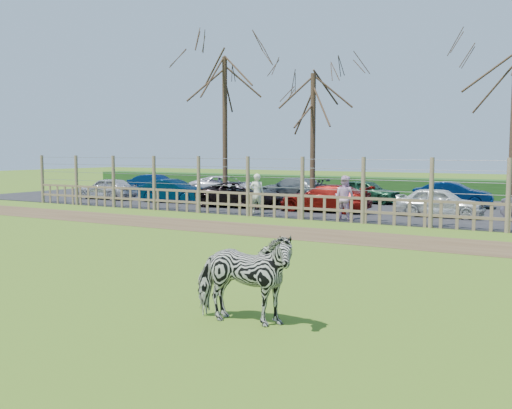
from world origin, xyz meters
The scene contains 20 objects.
ground centered at (0.00, 0.00, 0.00)m, with size 120.00×120.00×0.00m, color olive.
dirt_strip centered at (0.00, 4.50, 0.01)m, with size 34.00×2.80×0.01m, color brown.
asphalt centered at (0.00, 14.50, 0.02)m, with size 44.00×13.00×0.04m, color #232326.
hedge centered at (0.00, 21.50, 0.55)m, with size 46.00×2.00×1.10m, color #1E4716.
fence centered at (0.00, 8.00, 0.80)m, with size 30.16×0.16×2.50m.
tree_left centered at (-6.50, 12.50, 5.62)m, with size 4.80×4.80×7.88m.
tree_mid centered at (-2.00, 13.50, 4.87)m, with size 4.80×4.80×6.83m.
zebra centered at (4.99, -4.97, 0.74)m, with size 0.80×1.76×1.49m, color gray.
visitor_a centered at (-2.42, 8.63, 0.90)m, with size 0.63×0.41×1.72m, color silver.
visitor_b centered at (1.55, 8.56, 0.90)m, with size 0.84×0.65×1.72m, color silver.
car_0 centered at (-13.38, 11.07, 0.64)m, with size 1.42×3.52×1.20m, color #BBB9BF.
car_1 centered at (-8.92, 11.24, 0.64)m, with size 1.27×3.64×1.20m, color #041F3B.
car_2 centered at (-4.56, 10.88, 0.64)m, with size 1.99×4.32×1.20m, color black.
car_3 centered at (-0.24, 10.90, 0.64)m, with size 1.68×4.13×1.20m, color maroon.
car_4 centered at (4.61, 11.36, 0.64)m, with size 1.42×3.52×1.20m, color silver.
car_7 centered at (-13.67, 15.64, 0.64)m, with size 1.27×3.64×1.20m, color #041946.
car_8 centered at (-8.83, 16.17, 0.64)m, with size 1.99×4.32×1.20m, color silver.
car_9 centered at (-4.45, 16.17, 0.64)m, with size 1.68×4.13×1.20m, color slate.
car_10 centered at (-0.04, 15.91, 0.64)m, with size 1.42×3.52×1.20m, color #19462C.
car_11 centered at (4.30, 15.84, 0.64)m, with size 1.27×3.64×1.20m, color #041A41.
Camera 1 is at (9.48, -12.48, 2.72)m, focal length 40.00 mm.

